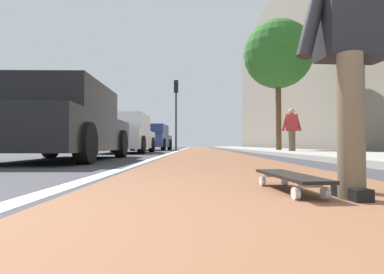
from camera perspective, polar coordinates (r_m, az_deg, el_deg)
The scene contains 13 objects.
ground_plane at distance 10.76m, azimuth 2.81°, elevation -3.06°, with size 80.00×80.00×0.00m, color #38383D.
bike_lane_paint at distance 24.76m, azimuth 1.68°, elevation -2.15°, with size 56.00×2.35×0.00m, color brown.
lane_stripe_white at distance 20.78m, azimuth -1.81°, elevation -2.28°, with size 52.00×0.16×0.01m, color silver.
sidewalk_curb at distance 19.15m, azimuth 12.46°, elevation -2.17°, with size 52.00×3.20×0.10m, color #9E9B93.
building_facade at distance 24.49m, azimuth 17.24°, elevation 12.85°, with size 40.00×1.20×12.65m, color slate.
skateboard at distance 2.17m, azimuth 17.06°, elevation -6.93°, with size 0.86×0.28×0.11m.
skater_person at distance 2.24m, azimuth 26.85°, elevation 15.19°, with size 0.48×0.72×1.64m.
parked_car_near at distance 6.83m, azimuth -22.01°, elevation 2.17°, with size 4.44×2.03×1.49m.
parked_car_mid at distance 12.59m, azimuth -11.79°, elevation 0.41°, with size 4.41×1.92×1.48m.
parked_car_far at distance 18.96m, azimuth -7.16°, elevation -0.17°, with size 4.30×2.11×1.49m.
traffic_light at distance 21.12m, azimuth -2.87°, elevation 6.28°, with size 0.33×0.28×4.58m.
street_tree_mid at distance 14.37m, azimuth 15.19°, elevation 14.07°, with size 2.89×2.89×5.60m.
pedestrian_distant at distance 11.42m, azimuth 17.44°, elevation 1.58°, with size 0.44×0.68×1.56m.
Camera 1 is at (-0.75, 0.38, 0.30)m, focal length 29.74 mm.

